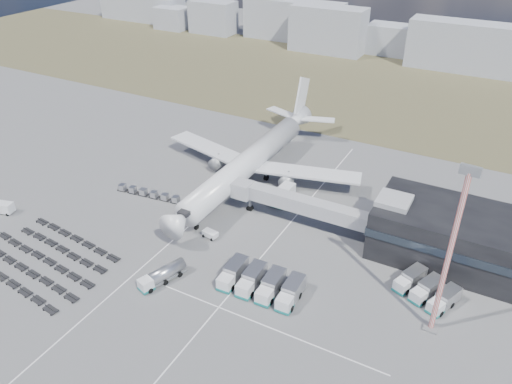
% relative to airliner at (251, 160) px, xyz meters
% --- Properties ---
extents(ground, '(420.00, 420.00, 0.00)m').
position_rel_airliner_xyz_m(ground, '(0.00, -32.38, -5.29)').
color(ground, '#565659').
rests_on(ground, ground).
extents(grass_strip, '(420.00, 90.00, 0.01)m').
position_rel_airliner_xyz_m(grass_strip, '(0.00, 77.62, -5.29)').
color(grass_strip, brown).
rests_on(grass_strip, ground).
extents(lane_markings, '(47.12, 110.00, 0.01)m').
position_rel_airliner_xyz_m(lane_markings, '(9.77, -29.38, -5.29)').
color(lane_markings, silver).
rests_on(lane_markings, ground).
extents(terminal, '(30.40, 16.40, 11.00)m').
position_rel_airliner_xyz_m(terminal, '(47.77, -8.41, -0.04)').
color(terminal, black).
rests_on(terminal, ground).
extents(jet_bridge, '(30.30, 3.80, 7.05)m').
position_rel_airliner_xyz_m(jet_bridge, '(15.90, -11.95, -0.24)').
color(jet_bridge, '#939399').
rests_on(jet_bridge, ground).
extents(airliner, '(51.59, 64.53, 17.62)m').
position_rel_airliner_xyz_m(airliner, '(0.00, 0.00, 0.00)').
color(airliner, silver).
rests_on(airliner, ground).
extents(skyline, '(302.21, 23.08, 24.83)m').
position_rel_airliner_xyz_m(skyline, '(9.51, 120.08, 3.57)').
color(skyline, '#989BA6').
rests_on(skyline, ground).
extents(fuel_tanker, '(5.08, 9.28, 2.92)m').
position_rel_airliner_xyz_m(fuel_tanker, '(3.81, -39.59, -3.83)').
color(fuel_tanker, silver).
rests_on(fuel_tanker, ground).
extents(pushback_tug, '(3.26, 2.11, 1.40)m').
position_rel_airliner_xyz_m(pushback_tug, '(4.00, -24.38, -4.59)').
color(pushback_tug, silver).
rests_on(pushback_tug, ground).
extents(utility_van, '(5.15, 3.32, 2.50)m').
position_rel_airliner_xyz_m(utility_van, '(-40.25, -38.08, -4.04)').
color(utility_van, silver).
rests_on(utility_van, ground).
extents(catering_truck, '(3.16, 7.11, 3.21)m').
position_rel_airliner_xyz_m(catering_truck, '(11.06, -5.38, -3.65)').
color(catering_truck, silver).
rests_on(catering_truck, ground).
extents(service_trucks_near, '(13.99, 7.97, 3.06)m').
position_rel_airliner_xyz_m(service_trucks_near, '(20.23, -33.27, -3.63)').
color(service_trucks_near, silver).
rests_on(service_trucks_near, ground).
extents(service_trucks_far, '(11.01, 9.80, 2.76)m').
position_rel_airliner_xyz_m(service_trucks_far, '(45.73, -21.20, -3.79)').
color(service_trucks_far, silver).
rests_on(service_trucks_far, ground).
extents(uld_row, '(22.09, 3.85, 1.49)m').
position_rel_airliner_xyz_m(uld_row, '(-13.92, -17.62, -4.40)').
color(uld_row, black).
rests_on(uld_row, ground).
extents(baggage_dollies, '(29.62, 19.24, 0.65)m').
position_rel_airliner_xyz_m(baggage_dollies, '(-19.88, -45.63, -4.97)').
color(baggage_dollies, black).
rests_on(baggage_dollies, ground).
extents(floodlight_mast, '(2.76, 2.26, 29.26)m').
position_rel_airliner_xyz_m(floodlight_mast, '(48.13, -28.30, 9.37)').
color(floodlight_mast, '#AC241B').
rests_on(floodlight_mast, ground).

